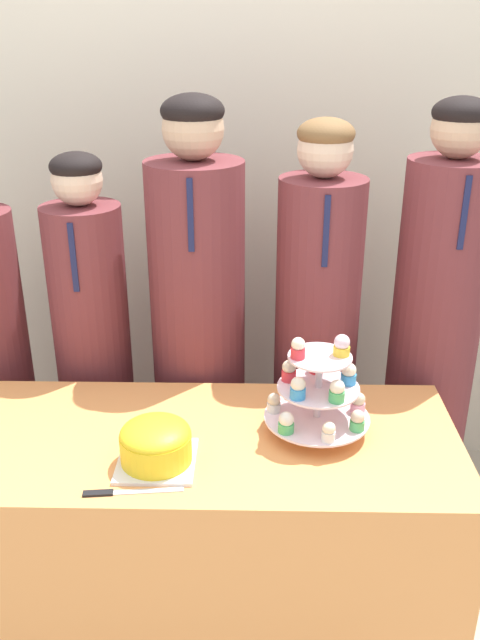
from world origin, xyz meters
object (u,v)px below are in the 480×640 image
object	(u,v)px
student_2	(199,351)
round_cake	(156,442)
student_3	(315,360)
student_1	(95,370)
cake_knife	(116,493)
student_4	(432,354)
cupcake_stand	(319,391)

from	to	relation	value
student_2	round_cake	bearing A→B (deg)	-95.85
student_3	student_1	bearing A→B (deg)	-180.00
cake_knife	student_4	distance (m)	1.21
round_cake	student_1	world-z (taller)	student_1
round_cake	student_4	distance (m)	1.06
student_1	student_4	bearing A→B (deg)	0.00
round_cake	student_4	world-z (taller)	student_4
student_2	cupcake_stand	bearing A→B (deg)	-51.34
round_cake	student_1	bearing A→B (deg)	115.99
cupcake_stand	student_2	xyz separation A→B (m)	(-0.37, 0.46, -0.11)
cake_knife	cupcake_stand	world-z (taller)	cupcake_stand
student_2	student_3	size ratio (longest dim) A/B	1.04
cake_knife	student_3	world-z (taller)	student_3
student_3	student_4	distance (m)	0.40
cake_knife	student_4	xyz separation A→B (m)	(0.95, 0.75, 0.02)
cupcake_stand	student_3	world-z (taller)	student_3
cupcake_stand	student_1	size ratio (longest dim) A/B	0.20
student_2	student_3	world-z (taller)	student_2
cake_knife	student_1	world-z (taller)	student_1
cake_knife	student_3	xyz separation A→B (m)	(0.55, 0.75, -0.01)
student_1	student_4	xyz separation A→B (m)	(1.16, 0.00, 0.08)
student_2	student_3	xyz separation A→B (m)	(0.40, -0.00, -0.03)
cupcake_stand	student_4	size ratio (longest dim) A/B	0.18
cupcake_stand	student_2	distance (m)	0.60
round_cake	student_2	xyz separation A→B (m)	(0.06, 0.62, -0.04)
student_2	student_4	xyz separation A→B (m)	(0.80, -0.00, -0.00)
round_cake	cupcake_stand	size ratio (longest dim) A/B	0.69
student_1	cake_knife	bearing A→B (deg)	-73.66
student_4	cupcake_stand	bearing A→B (deg)	-133.16
student_3	student_4	bearing A→B (deg)	0.00
student_1	student_4	size ratio (longest dim) A/B	0.90
student_1	student_3	world-z (taller)	student_3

